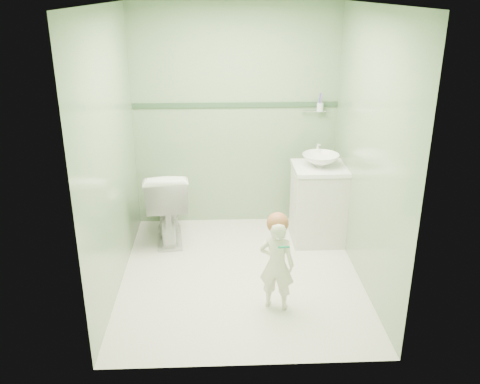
{
  "coord_description": "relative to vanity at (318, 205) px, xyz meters",
  "views": [
    {
      "loc": [
        -0.19,
        -4.22,
        2.52
      ],
      "look_at": [
        0.0,
        0.15,
        0.78
      ],
      "focal_mm": 38.66,
      "sensor_mm": 36.0,
      "label": 1
    }
  ],
  "objects": [
    {
      "name": "teal_toothbrush",
      "position": [
        -0.54,
        -1.37,
        0.24
      ],
      "size": [
        0.11,
        0.14,
        0.08
      ],
      "color": "#0D9267",
      "rests_on": "toddler"
    },
    {
      "name": "basin",
      "position": [
        0.0,
        0.0,
        0.49
      ],
      "size": [
        0.37,
        0.37,
        0.13
      ],
      "primitive_type": "imported",
      "color": "white",
      "rests_on": "counter"
    },
    {
      "name": "vanity",
      "position": [
        0.0,
        0.0,
        0.0
      ],
      "size": [
        0.52,
        0.5,
        0.8
      ],
      "primitive_type": "cube",
      "color": "beige",
      "rests_on": "ground"
    },
    {
      "name": "counter",
      "position": [
        0.0,
        0.0,
        0.41
      ],
      "size": [
        0.54,
        0.52,
        0.04
      ],
      "primitive_type": "cube",
      "color": "white",
      "rests_on": "vanity"
    },
    {
      "name": "cup_holder",
      "position": [
        0.05,
        0.48,
        0.93
      ],
      "size": [
        0.26,
        0.07,
        0.21
      ],
      "color": "silver",
      "rests_on": "room_shell"
    },
    {
      "name": "room_shell",
      "position": [
        -0.84,
        -0.7,
        0.8
      ],
      "size": [
        2.5,
        2.54,
        2.4
      ],
      "color": "#78A273",
      "rests_on": "ground"
    },
    {
      "name": "ground",
      "position": [
        -0.84,
        -0.7,
        -0.4
      ],
      "size": [
        2.5,
        2.5,
        0.0
      ],
      "primitive_type": "plane",
      "color": "silver",
      "rests_on": "ground"
    },
    {
      "name": "toddler",
      "position": [
        -0.57,
        -1.23,
        0.0
      ],
      "size": [
        0.34,
        0.28,
        0.8
      ],
      "primitive_type": "imported",
      "rotation": [
        0.0,
        0.0,
        2.82
      ],
      "color": "#ECE6CC",
      "rests_on": "ground"
    },
    {
      "name": "hair_cap",
      "position": [
        -0.57,
        -1.2,
        0.37
      ],
      "size": [
        0.18,
        0.18,
        0.18
      ],
      "primitive_type": "sphere",
      "color": "#9E5B38",
      "rests_on": "toddler"
    },
    {
      "name": "faucet",
      "position": [
        0.0,
        0.19,
        0.57
      ],
      "size": [
        0.03,
        0.13,
        0.18
      ],
      "color": "silver",
      "rests_on": "counter"
    },
    {
      "name": "toilet",
      "position": [
        -1.58,
        0.1,
        -0.0
      ],
      "size": [
        0.52,
        0.82,
        0.79
      ],
      "primitive_type": "imported",
      "rotation": [
        0.0,
        0.0,
        3.24
      ],
      "color": "white",
      "rests_on": "ground"
    },
    {
      "name": "trim_stripe",
      "position": [
        -0.84,
        0.54,
        0.95
      ],
      "size": [
        2.2,
        0.02,
        0.05
      ],
      "primitive_type": "cube",
      "color": "#314F34",
      "rests_on": "room_shell"
    }
  ]
}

